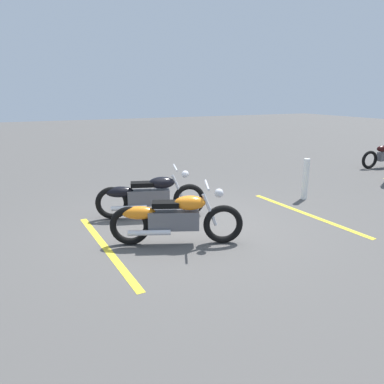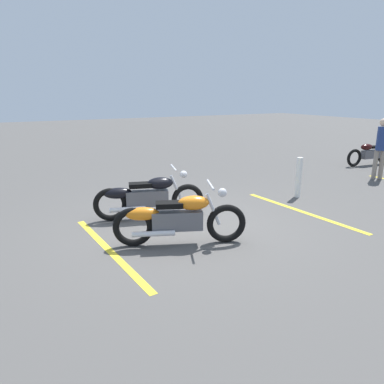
{
  "view_description": "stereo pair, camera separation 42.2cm",
  "coord_description": "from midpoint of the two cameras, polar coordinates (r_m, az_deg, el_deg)",
  "views": [
    {
      "loc": [
        -2.66,
        -5.96,
        2.46
      ],
      "look_at": [
        0.15,
        0.0,
        0.65
      ],
      "focal_mm": 33.7,
      "sensor_mm": 36.0,
      "label": 1
    },
    {
      "loc": [
        -3.04,
        -5.77,
        2.46
      ],
      "look_at": [
        0.15,
        0.0,
        0.65
      ],
      "focal_mm": 33.7,
      "sensor_mm": 36.0,
      "label": 2
    }
  ],
  "objects": [
    {
      "name": "ground_plane",
      "position": [
        6.97,
        0.61,
        -5.31
      ],
      "size": [
        60.0,
        60.0,
        0.0
      ],
      "primitive_type": "plane",
      "color": "#514F4C"
    },
    {
      "name": "motorcycle_bright_foreground",
      "position": [
        5.99,
        -0.98,
        -4.14
      ],
      "size": [
        2.1,
        0.97,
        1.04
      ],
      "rotation": [
        0.0,
        0.0,
        -0.4
      ],
      "color": "black",
      "rests_on": "ground"
    },
    {
      "name": "motorcycle_dark_foreground",
      "position": [
        7.31,
        -5.3,
        -0.58
      ],
      "size": [
        2.17,
        0.82,
        1.04
      ],
      "rotation": [
        0.0,
        0.0,
        -0.29
      ],
      "color": "black",
      "rests_on": "ground"
    },
    {
      "name": "bollard_post",
      "position": [
        9.04,
        18.8,
        1.94
      ],
      "size": [
        0.14,
        0.14,
        0.98
      ],
      "primitive_type": "cylinder",
      "color": "white",
      "rests_on": "ground"
    },
    {
      "name": "parking_stripe_near",
      "position": [
        6.12,
        -11.56,
        -8.67
      ],
      "size": [
        0.34,
        3.2,
        0.01
      ],
      "primitive_type": "cube",
      "rotation": [
        0.0,
        0.0,
        1.64
      ],
      "color": "yellow",
      "rests_on": "ground"
    },
    {
      "name": "parking_stripe_mid",
      "position": [
        8.06,
        18.97,
        -3.26
      ],
      "size": [
        0.34,
        3.2,
        0.01
      ],
      "primitive_type": "cube",
      "rotation": [
        0.0,
        0.0,
        1.64
      ],
      "color": "yellow",
      "rests_on": "ground"
    }
  ]
}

